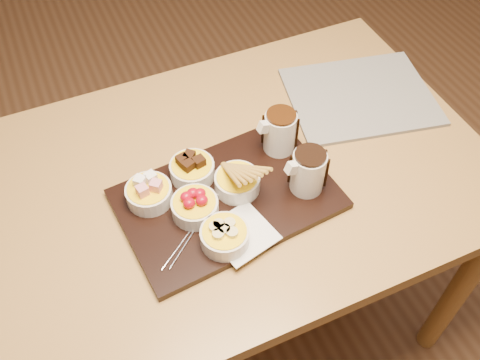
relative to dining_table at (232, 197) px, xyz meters
name	(u,v)px	position (x,y,z in m)	size (l,w,h in m)	color
ground	(234,313)	(0.00, 0.00, -0.65)	(5.00, 5.00, 0.00)	#54331D
dining_table	(232,197)	(0.00, 0.00, 0.00)	(1.20, 0.80, 0.75)	#A1783B
serving_board	(228,199)	(-0.04, -0.08, 0.11)	(0.46, 0.30, 0.02)	black
napkin	(242,233)	(-0.05, -0.18, 0.12)	(0.12, 0.12, 0.00)	white
bowl_marshmallows	(149,194)	(-0.20, -0.02, 0.14)	(0.10, 0.10, 0.04)	silver
bowl_cake	(192,170)	(-0.09, 0.01, 0.14)	(0.10, 0.10, 0.04)	silver
bowl_strawberries	(195,207)	(-0.12, -0.09, 0.14)	(0.10, 0.10, 0.04)	silver
bowl_biscotti	(237,183)	(-0.01, -0.06, 0.14)	(0.10, 0.10, 0.04)	silver
bowl_bananas	(225,237)	(-0.09, -0.18, 0.14)	(0.10, 0.10, 0.04)	silver
pitcher_dark_chocolate	(308,172)	(0.13, -0.12, 0.17)	(0.07, 0.07, 0.10)	silver
pitcher_milk_chocolate	(280,132)	(0.13, 0.01, 0.17)	(0.07, 0.07, 0.10)	silver
fondue_skewers	(196,222)	(-0.13, -0.11, 0.12)	(0.26, 0.03, 0.01)	silver
newspaper	(360,96)	(0.41, 0.09, 0.10)	(0.36, 0.29, 0.01)	beige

